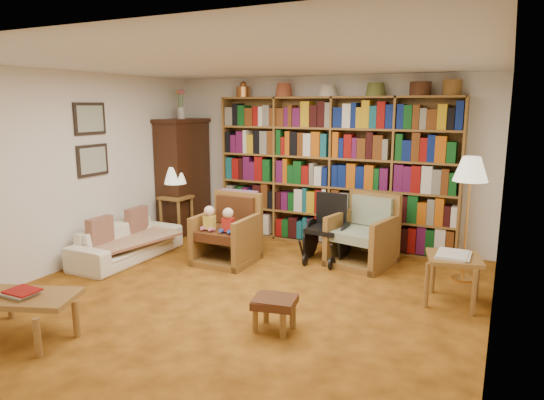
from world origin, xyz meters
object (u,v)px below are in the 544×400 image
Objects in this scene: side_table_lamp at (176,207)px; floor_lamp at (471,174)px; footstool_b at (273,304)px; sofa at (127,242)px; side_table_papers at (454,263)px; armchair_sage at (364,237)px; footstool_a at (275,304)px; coffee_table at (21,300)px; wheelchair at (328,230)px; armchair_leather at (230,233)px.

side_table_lamp is 0.44× the size of floor_lamp.
footstool_b is at bearing -123.70° from floor_lamp.
side_table_papers is at bearing -85.58° from sofa.
footstool_a is at bearing -94.86° from armchair_sage.
floor_lamp is at bearing 43.63° from coffee_table.
side_table_lamp is 0.71× the size of armchair_sage.
side_table_papers is (4.26, -0.91, -0.04)m from side_table_lamp.
armchair_sage is at bearing 12.52° from wheelchair.
footstool_a is at bearing -123.56° from floor_lamp.
armchair_sage is 0.49m from wheelchair.
floor_lamp is 3.49× the size of footstool_a.
footstool_a is 0.99× the size of footstool_b.
armchair_sage is 1.46× the size of side_table_papers.
armchair_leather is 2.79m from coffee_table.
footstool_a is at bearing -135.71° from side_table_papers.
floor_lamp is 2.36× the size of side_table_papers.
side_table_papers is at bearing -12.02° from side_table_lamp.
footstool_b is (0.26, -2.23, -0.15)m from wheelchair.
armchair_sage is at bearing 57.20° from coffee_table.
armchair_sage is 2.34m from footstool_b.
sofa reaches higher than footstool_b.
side_table_papers is at bearing -93.09° from floor_lamp.
side_table_lamp reaches higher than side_table_papers.
side_table_lamp is 4.38m from floor_lamp.
sofa is 1.10× the size of floor_lamp.
wheelchair is 2.24m from footstool_a.
sofa is at bearing -156.64° from armchair_sage.
footstool_b is at bearing -143.83° from footstool_a.
sofa is 2.94m from footstool_a.
coffee_table is at bearing -161.54° from sofa.
wheelchair is 1.43× the size of side_table_papers.
armchair_sage is 2.16× the size of footstool_a.
sofa is 1.27m from side_table_lamp.
sofa is 2.93m from footstool_b.
footstool_b is (-1.47, -2.21, -1.03)m from floor_lamp.
side_table_lamp is 3.65m from footstool_b.
armchair_sage is 1.54m from side_table_papers.
side_table_papers is at bearing 44.21° from footstool_b.
floor_lamp is at bearing -5.43° from armchair_sage.
armchair_leather is at bearing -157.21° from armchair_sage.
side_table_papers is (2.87, -0.24, 0.07)m from armchair_leather.
sofa reaches higher than coffee_table.
coffee_table is (-3.43, -2.49, -0.10)m from side_table_papers.
footstool_a is (2.74, -1.05, 0.02)m from sofa.
wheelchair is (2.47, 1.16, 0.17)m from sofa.
footstool_b is at bearing -48.64° from armchair_leather.
armchair_leather is 1.46× the size of side_table_papers.
footstool_b is at bearing -135.79° from side_table_papers.
coffee_table reaches higher than footstool_b.
coffee_table is at bearing -76.32° from side_table_lamp.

